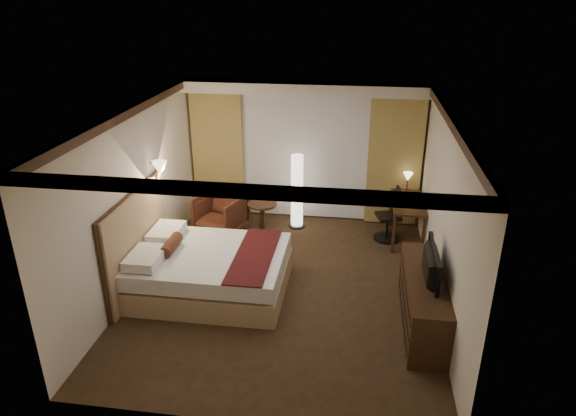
# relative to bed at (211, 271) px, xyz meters

# --- Properties ---
(floor) EXTENTS (4.50, 5.50, 0.01)m
(floor) POSITION_rel_bed_xyz_m (1.07, 0.25, -0.33)
(floor) COLOR #311F13
(floor) RESTS_ON ground
(ceiling) EXTENTS (4.50, 5.50, 0.01)m
(ceiling) POSITION_rel_bed_xyz_m (1.07, 0.25, 2.37)
(ceiling) COLOR white
(ceiling) RESTS_ON back_wall
(back_wall) EXTENTS (4.50, 0.02, 2.70)m
(back_wall) POSITION_rel_bed_xyz_m (1.07, 3.00, 1.02)
(back_wall) COLOR silver
(back_wall) RESTS_ON floor
(left_wall) EXTENTS (0.02, 5.50, 2.70)m
(left_wall) POSITION_rel_bed_xyz_m (-1.18, 0.25, 1.02)
(left_wall) COLOR silver
(left_wall) RESTS_ON floor
(right_wall) EXTENTS (0.02, 5.50, 2.70)m
(right_wall) POSITION_rel_bed_xyz_m (3.32, 0.25, 1.02)
(right_wall) COLOR silver
(right_wall) RESTS_ON floor
(crown_molding) EXTENTS (4.50, 5.50, 0.12)m
(crown_molding) POSITION_rel_bed_xyz_m (1.07, 0.25, 2.31)
(crown_molding) COLOR black
(crown_molding) RESTS_ON ceiling
(soffit) EXTENTS (4.50, 0.50, 0.20)m
(soffit) POSITION_rel_bed_xyz_m (1.07, 2.75, 2.27)
(soffit) COLOR white
(soffit) RESTS_ON ceiling
(curtain_sheer) EXTENTS (2.48, 0.04, 2.45)m
(curtain_sheer) POSITION_rel_bed_xyz_m (1.07, 2.92, 0.92)
(curtain_sheer) COLOR silver
(curtain_sheer) RESTS_ON back_wall
(curtain_left_drape) EXTENTS (1.00, 0.14, 2.45)m
(curtain_left_drape) POSITION_rel_bed_xyz_m (-0.63, 2.86, 0.92)
(curtain_left_drape) COLOR tan
(curtain_left_drape) RESTS_ON back_wall
(curtain_right_drape) EXTENTS (1.00, 0.14, 2.45)m
(curtain_right_drape) POSITION_rel_bed_xyz_m (2.77, 2.86, 0.92)
(curtain_right_drape) COLOR tan
(curtain_right_drape) RESTS_ON back_wall
(wall_sconce) EXTENTS (0.24, 0.24, 0.24)m
(wall_sconce) POSITION_rel_bed_xyz_m (-1.02, 0.87, 1.29)
(wall_sconce) COLOR white
(wall_sconce) RESTS_ON left_wall
(bed) EXTENTS (2.23, 1.74, 0.65)m
(bed) POSITION_rel_bed_xyz_m (0.00, 0.00, 0.00)
(bed) COLOR white
(bed) RESTS_ON floor
(headboard) EXTENTS (0.12, 2.04, 1.50)m
(headboard) POSITION_rel_bed_xyz_m (-1.13, 0.00, 0.42)
(headboard) COLOR tan
(headboard) RESTS_ON floor
(armchair) EXTENTS (1.00, 0.97, 0.82)m
(armchair) POSITION_rel_bed_xyz_m (-0.38, 1.98, 0.08)
(armchair) COLOR #432214
(armchair) RESTS_ON floor
(side_table) EXTENTS (0.55, 0.55, 0.60)m
(side_table) POSITION_rel_bed_xyz_m (0.39, 2.07, -0.03)
(side_table) COLOR black
(side_table) RESTS_ON floor
(floor_lamp) EXTENTS (0.31, 0.31, 1.45)m
(floor_lamp) POSITION_rel_bed_xyz_m (0.99, 2.43, 0.40)
(floor_lamp) COLOR white
(floor_lamp) RESTS_ON floor
(desk) EXTENTS (0.55, 1.22, 0.75)m
(desk) POSITION_rel_bed_xyz_m (3.02, 2.17, 0.05)
(desk) COLOR black
(desk) RESTS_ON floor
(desk_lamp) EXTENTS (0.18, 0.18, 0.34)m
(desk_lamp) POSITION_rel_bed_xyz_m (3.02, 2.63, 0.59)
(desk_lamp) COLOR #FFD899
(desk_lamp) RESTS_ON desk
(office_chair) EXTENTS (0.58, 0.58, 0.99)m
(office_chair) POSITION_rel_bed_xyz_m (2.69, 2.12, 0.17)
(office_chair) COLOR black
(office_chair) RESTS_ON floor
(dresser) EXTENTS (0.50, 1.94, 0.75)m
(dresser) POSITION_rel_bed_xyz_m (3.07, -0.44, 0.05)
(dresser) COLOR black
(dresser) RESTS_ON floor
(television) EXTENTS (0.59, 1.01, 0.13)m
(television) POSITION_rel_bed_xyz_m (3.04, -0.44, 0.72)
(television) COLOR black
(television) RESTS_ON dresser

